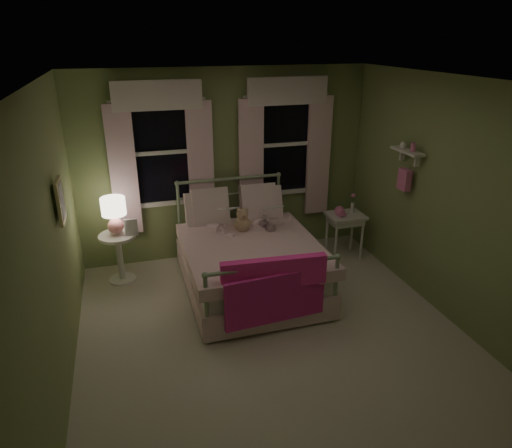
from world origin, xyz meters
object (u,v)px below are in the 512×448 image
object	(u,v)px
bed	(248,259)
teddy_bear	(242,221)
nightstand_left	(119,251)
table_lamp	(114,212)
child_right	(260,207)
nightstand_right	(345,221)
child_left	(218,209)

from	to	relation	value
bed	teddy_bear	bearing A→B (deg)	90.00
nightstand_left	table_lamp	bearing A→B (deg)	-71.57
child_right	nightstand_right	distance (m)	1.31
child_right	nightstand_left	bearing A→B (deg)	-17.43
child_left	nightstand_left	size ratio (longest dim) A/B	1.09
child_left	child_right	size ratio (longest dim) A/B	1.08
child_left	nightstand_right	size ratio (longest dim) A/B	1.11
child_left	teddy_bear	distance (m)	0.35
bed	child_right	size ratio (longest dim) A/B	3.09
nightstand_left	child_left	bearing A→B (deg)	-8.81
bed	nightstand_right	xyz separation A→B (m)	(1.54, 0.44, 0.17)
bed	table_lamp	bearing A→B (deg)	158.14
child_left	table_lamp	bearing A→B (deg)	-29.65
child_right	table_lamp	bearing A→B (deg)	-17.43
bed	child_left	xyz separation A→B (m)	(-0.28, 0.42, 0.54)
nightstand_left	nightstand_right	size ratio (longest dim) A/B	1.02
bed	nightstand_right	size ratio (longest dim) A/B	3.18
child_right	nightstand_left	xyz separation A→B (m)	(-1.82, 0.19, -0.48)
child_right	teddy_bear	distance (m)	0.34
child_left	table_lamp	world-z (taller)	child_left
child_right	teddy_bear	xyz separation A→B (m)	(-0.28, -0.16, -0.11)
child_right	table_lamp	world-z (taller)	child_right
bed	nightstand_left	xyz separation A→B (m)	(-1.54, 0.62, 0.03)
bed	teddy_bear	xyz separation A→B (m)	(0.00, 0.26, 0.41)
bed	nightstand_right	bearing A→B (deg)	15.93
table_lamp	bed	bearing A→B (deg)	-21.86
table_lamp	nightstand_right	size ratio (longest dim) A/B	0.73
bed	teddy_bear	size ratio (longest dim) A/B	6.25
bed	nightstand_right	distance (m)	1.61
teddy_bear	nightstand_right	distance (m)	1.57
nightstand_left	nightstand_right	xyz separation A→B (m)	(3.08, -0.18, 0.13)
child_left	teddy_bear	xyz separation A→B (m)	(0.28, -0.16, -0.13)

